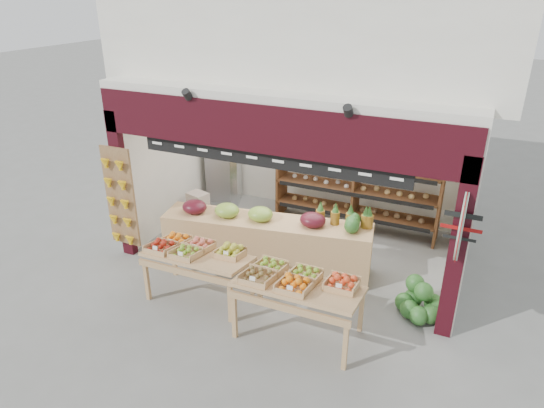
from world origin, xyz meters
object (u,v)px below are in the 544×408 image
Objects in this scene: refrigerator at (225,167)px; watermelon_pile at (420,303)px; display_table_right at (295,282)px; cardboard_stack at (206,215)px; mid_counter at (266,241)px; back_shelving at (357,170)px; display_table_left at (193,252)px.

refrigerator reaches higher than watermelon_pile.
cardboard_stack is at bearing 140.82° from display_table_right.
refrigerator is at bearing 101.33° from cardboard_stack.
refrigerator is at bearing 132.82° from mid_counter.
display_table_right reaches higher than watermelon_pile.
refrigerator is at bearing 178.17° from back_shelving.
watermelon_pile is at bearing -46.50° from refrigerator.
mid_counter is at bearing -27.20° from cardboard_stack.
display_table_right is at bearing -143.80° from watermelon_pile.
cardboard_stack is at bearing 117.29° from display_table_left.
cardboard_stack is (-2.74, -1.16, -0.99)m from back_shelving.
cardboard_stack is at bearing -97.43° from refrigerator.
back_shelving is 1.97× the size of refrigerator.
refrigerator is (-2.99, 0.10, -0.42)m from back_shelving.
display_table_left is (1.10, -2.13, 0.53)m from cardboard_stack.
cardboard_stack is (0.25, -1.26, -0.57)m from refrigerator.
display_table_left is at bearing -117.80° from mid_counter.
refrigerator reaches higher than cardboard_stack.
mid_counter is 4.89× the size of watermelon_pile.
refrigerator reaches higher than display_table_left.
display_table_left is at bearing -62.71° from cardboard_stack.
mid_counter is (2.00, -2.16, -0.33)m from refrigerator.
back_shelving is 3.71m from display_table_left.
mid_counter is at bearing 173.69° from watermelon_pile.
display_table_left is (-1.64, -3.30, -0.47)m from back_shelving.
mid_counter is at bearing -65.94° from refrigerator.
back_shelving is 1.90× the size of display_table_right.
refrigerator is 0.45× the size of mid_counter.
refrigerator is 1.41m from cardboard_stack.
back_shelving is at bearing 63.52° from display_table_left.
mid_counter reaches higher than display_table_left.
cardboard_stack is 4.57m from watermelon_pile.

